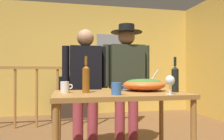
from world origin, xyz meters
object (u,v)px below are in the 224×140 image
wine_glass (170,81)px  mug_white (65,87)px  framed_picture (111,47)px  tv_console (73,107)px  wine_bottle_amber (86,78)px  stair_railing (81,89)px  serving_table (119,102)px  salad_bowl (144,84)px  mug_blue (117,89)px  person_standing_left (85,80)px  wine_bottle_dark (175,78)px  person_standing_right (127,75)px  flat_screen_tv (73,85)px

wine_glass → mug_white: 0.96m
framed_picture → wine_glass: framed_picture is taller
tv_console → wine_bottle_amber: wine_bottle_amber is taller
stair_railing → serving_table: (0.23, -2.12, 0.03)m
salad_bowl → mug_blue: (-0.37, -0.34, -0.02)m
tv_console → salad_bowl: salad_bowl is taller
salad_bowl → person_standing_left: bearing=133.3°
serving_table → mug_blue: size_ratio=10.29×
mug_white → wine_bottle_dark: bearing=-7.1°
tv_console → mug_white: bearing=-93.1°
person_standing_right → person_standing_left: bearing=0.0°
person_standing_right → serving_table: bearing=69.2°
serving_table → wine_glass: size_ratio=7.47×
stair_railing → wine_bottle_amber: stair_railing is taller
stair_railing → mug_blue: (0.15, -2.35, 0.17)m
mug_white → flat_screen_tv: bearing=86.8°
wine_bottle_amber → mug_white: wine_bottle_amber is taller
mug_blue → person_standing_right: bearing=69.4°
stair_railing → tv_console: bearing=98.1°
wine_bottle_dark → wine_bottle_amber: same height
framed_picture → mug_white: (-1.09, -3.19, -0.77)m
serving_table → wine_bottle_dark: size_ratio=3.62×
serving_table → mug_white: bearing=173.7°
tv_console → wine_glass: (0.73, -3.24, 0.71)m
stair_railing → salad_bowl: stair_railing is taller
flat_screen_tv → mug_blue: size_ratio=5.36×
stair_railing → salad_bowl: bearing=-75.5°
wine_bottle_dark → person_standing_left: size_ratio=0.22×
mug_white → framed_picture: bearing=71.1°
wine_glass → mug_blue: bearing=173.2°
framed_picture → person_standing_left: 2.79m
person_standing_left → wine_bottle_dark: bearing=136.2°
serving_table → mug_white: mug_white is taller
framed_picture → stair_railing: size_ratio=0.23×
mug_white → tv_console: bearing=86.9°
flat_screen_tv → wine_glass: wine_glass is taller
wine_bottle_dark → wine_glass: bearing=-127.3°
wine_bottle_dark → mug_white: (-1.05, 0.13, -0.08)m
framed_picture → mug_blue: size_ratio=5.81×
tv_console → person_standing_right: size_ratio=0.56×
flat_screen_tv → salad_bowl: 2.89m
framed_picture → flat_screen_tv: 1.35m
serving_table → wine_glass: wine_glass is taller
stair_railing → wine_bottle_dark: stair_railing is taller
salad_bowl → mug_white: size_ratio=3.76×
flat_screen_tv → salad_bowl: (0.64, -2.82, 0.17)m
serving_table → salad_bowl: (0.29, 0.11, 0.16)m
wine_bottle_dark → wine_bottle_amber: 0.86m
person_standing_right → flat_screen_tv: bearing=-74.5°
serving_table → mug_white: size_ratio=10.71×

